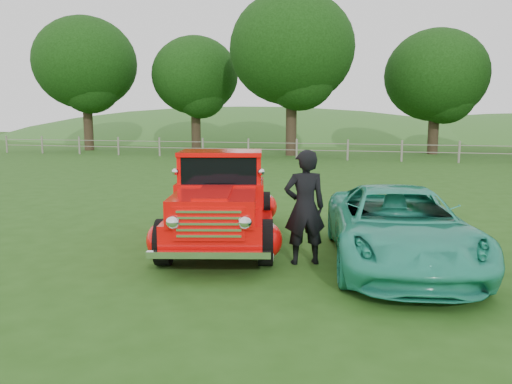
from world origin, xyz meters
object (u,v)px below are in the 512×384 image
(man, at_px, (305,207))
(tree_near_west, at_px, (292,49))
(tree_far_west, at_px, (85,63))
(teal_sedan, at_px, (398,227))
(red_pickup, at_px, (222,202))
(tree_near_east, at_px, (436,76))
(tree_mid_west, at_px, (195,76))

(man, bearing_deg, tree_near_west, -101.55)
(tree_far_west, bearing_deg, teal_sedan, -47.21)
(red_pickup, xyz_separation_m, man, (1.79, -0.97, 0.15))
(tree_far_west, relative_size, tree_near_east, 1.19)
(tree_far_west, relative_size, teal_sedan, 2.19)
(tree_far_west, height_order, man, tree_far_west)
(teal_sedan, bearing_deg, red_pickup, 158.95)
(red_pickup, height_order, man, man)
(tree_near_east, distance_m, teal_sedan, 28.30)
(tree_near_east, xyz_separation_m, man, (-3.48, -28.22, -4.30))
(tree_far_west, xyz_separation_m, man, (21.52, -25.22, -5.54))
(red_pickup, distance_m, man, 2.04)
(tree_near_west, height_order, tree_near_east, tree_near_west)
(tree_mid_west, bearing_deg, tree_near_east, 3.37)
(tree_mid_west, bearing_deg, red_pickup, -65.93)
(tree_near_east, xyz_separation_m, teal_sedan, (-2.00, -27.84, -4.62))
(tree_far_west, relative_size, red_pickup, 1.88)
(tree_near_east, height_order, teal_sedan, tree_near_east)
(tree_near_west, xyz_separation_m, red_pickup, (3.73, -23.25, -6.00))
(red_pickup, relative_size, man, 2.79)
(man, bearing_deg, tree_far_west, -73.92)
(teal_sedan, bearing_deg, man, -176.62)
(tree_mid_west, distance_m, teal_sedan, 31.14)
(tree_mid_west, xyz_separation_m, tree_near_east, (17.00, 1.00, -0.30))
(tree_near_west, xyz_separation_m, tree_near_east, (9.00, 4.00, -1.55))
(tree_near_west, distance_m, teal_sedan, 25.60)
(tree_near_west, distance_m, tree_near_east, 9.97)
(man, bearing_deg, teal_sedan, 169.72)
(tree_far_west, distance_m, tree_near_west, 16.03)
(tree_mid_west, distance_m, red_pickup, 29.14)
(tree_near_east, relative_size, red_pickup, 1.58)
(tree_mid_west, distance_m, tree_near_west, 8.63)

